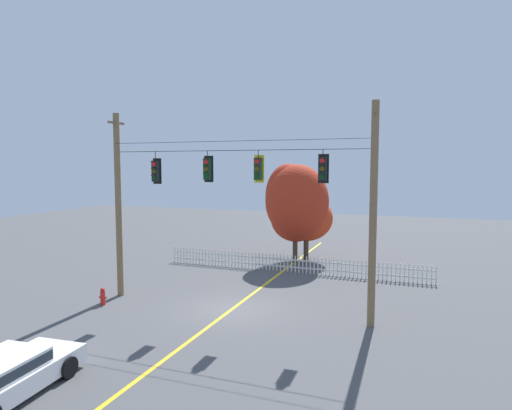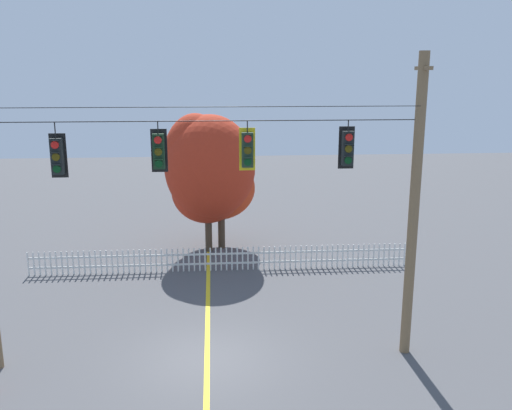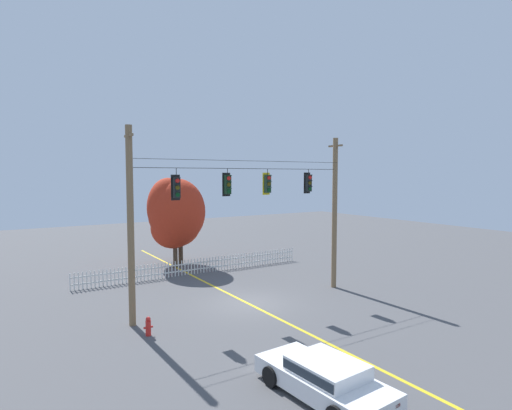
{
  "view_description": "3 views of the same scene",
  "coord_description": "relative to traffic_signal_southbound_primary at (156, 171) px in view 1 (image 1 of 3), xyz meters",
  "views": [
    {
      "loc": [
        7.66,
        -17.35,
        6.25
      ],
      "look_at": [
        0.96,
        0.39,
        4.57
      ],
      "focal_mm": 31.16,
      "sensor_mm": 36.0,
      "label": 1
    },
    {
      "loc": [
        0.27,
        -14.76,
        8.16
      ],
      "look_at": [
        1.46,
        0.4,
        4.5
      ],
      "focal_mm": 38.96,
      "sensor_mm": 36.0,
      "label": 2
    },
    {
      "loc": [
        -10.89,
        -18.05,
        6.56
      ],
      "look_at": [
        1.03,
        0.85,
        4.97
      ],
      "focal_mm": 29.42,
      "sensor_mm": 36.0,
      "label": 3
    }
  ],
  "objects": [
    {
      "name": "white_picket_fence",
      "position": [
        4.33,
        7.4,
        -5.5
      ],
      "size": [
        15.84,
        0.06,
        1.0
      ],
      "color": "silver",
      "rests_on": "ground"
    },
    {
      "name": "fire_hydrant",
      "position": [
        -1.9,
        -1.54,
        -5.62
      ],
      "size": [
        0.38,
        0.22,
        0.79
      ],
      "color": "red",
      "rests_on": "ground"
    },
    {
      "name": "ground",
      "position": [
        3.78,
        -0.01,
        -6.01
      ],
      "size": [
        80.0,
        80.0,
        0.0
      ],
      "primitive_type": "plane",
      "color": "#4C4C4F"
    },
    {
      "name": "traffic_signal_northbound_primary",
      "position": [
        4.99,
        -0.0,
        0.12
      ],
      "size": [
        0.43,
        0.38,
        1.35
      ],
      "color": "black"
    },
    {
      "name": "signal_support_span",
      "position": [
        3.78,
        -0.01,
        -1.58
      ],
      "size": [
        12.08,
        1.1,
        8.7
      ],
      "color": "brown",
      "rests_on": "ground"
    },
    {
      "name": "parked_car",
      "position": [
        1.0,
        -9.0,
        -5.4
      ],
      "size": [
        2.24,
        4.55,
        1.15
      ],
      "color": "white",
      "rests_on": "ground"
    },
    {
      "name": "lane_centerline_stripe",
      "position": [
        3.78,
        -0.01,
        -6.01
      ],
      "size": [
        0.16,
        36.0,
        0.01
      ],
      "primitive_type": "cube",
      "color": "gold",
      "rests_on": "ground"
    },
    {
      "name": "traffic_signal_westbound_side",
      "position": [
        7.71,
        -0.0,
        0.13
      ],
      "size": [
        0.43,
        0.38,
        1.34
      ],
      "color": "black"
    },
    {
      "name": "autumn_maple_mid",
      "position": [
        4.3,
        10.62,
        -2.92
      ],
      "size": [
        3.55,
        3.58,
        5.41
      ],
      "color": "#473828",
      "rests_on": "ground"
    },
    {
      "name": "traffic_signal_northbound_secondary",
      "position": [
        2.63,
        -0.0,
        0.1
      ],
      "size": [
        0.43,
        0.38,
        1.36
      ],
      "color": "black"
    },
    {
      "name": "autumn_maple_near_fence",
      "position": [
        3.74,
        10.02,
        -2.19
      ],
      "size": [
        4.13,
        3.75,
        6.39
      ],
      "color": "#473828",
      "rests_on": "ground"
    },
    {
      "name": "traffic_signal_southbound_primary",
      "position": [
        0.0,
        0.0,
        0.0
      ],
      "size": [
        0.43,
        0.38,
        1.48
      ],
      "color": "black"
    }
  ]
}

